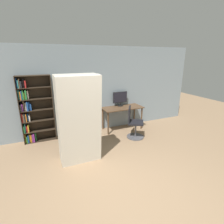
{
  "coord_description": "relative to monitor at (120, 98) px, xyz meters",
  "views": [
    {
      "loc": [
        -1.33,
        -2.03,
        2.36
      ],
      "look_at": [
        0.33,
        1.78,
        1.05
      ],
      "focal_mm": 28.0,
      "sensor_mm": 36.0,
      "label": 1
    }
  ],
  "objects": [
    {
      "name": "ground_plane",
      "position": [
        -1.22,
        -3.12,
        -1.04
      ],
      "size": [
        16.0,
        16.0,
        0.0
      ],
      "primitive_type": "plane",
      "color": "#937556"
    },
    {
      "name": "wall_back",
      "position": [
        -1.22,
        0.15,
        0.31
      ],
      "size": [
        8.0,
        0.06,
        2.7
      ],
      "color": "gray",
      "rests_on": "ground"
    },
    {
      "name": "desk",
      "position": [
        -0.0,
        -0.18,
        -0.38
      ],
      "size": [
        1.34,
        0.6,
        0.77
      ],
      "color": "brown",
      "rests_on": "ground"
    },
    {
      "name": "monitor",
      "position": [
        0.0,
        0.0,
        0.0
      ],
      "size": [
        0.51,
        0.2,
        0.48
      ],
      "color": "black",
      "rests_on": "desk"
    },
    {
      "name": "office_chair",
      "position": [
        0.03,
        -0.91,
        -0.65
      ],
      "size": [
        0.61,
        0.61,
        0.96
      ],
      "color": "#4C4C51",
      "rests_on": "ground"
    },
    {
      "name": "bookshelf",
      "position": [
        -2.7,
        0.02,
        -0.11
      ],
      "size": [
        0.88,
        0.25,
        1.9
      ],
      "color": "#2D2319",
      "rests_on": "ground"
    },
    {
      "name": "mattress_near",
      "position": [
        -1.76,
        -1.62,
        -0.03
      ],
      "size": [
        0.91,
        0.39,
        2.03
      ],
      "color": "beige",
      "rests_on": "ground"
    },
    {
      "name": "mattress_far",
      "position": [
        -1.76,
        -1.37,
        -0.03
      ],
      "size": [
        0.91,
        0.3,
        2.03
      ],
      "color": "beige",
      "rests_on": "ground"
    }
  ]
}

